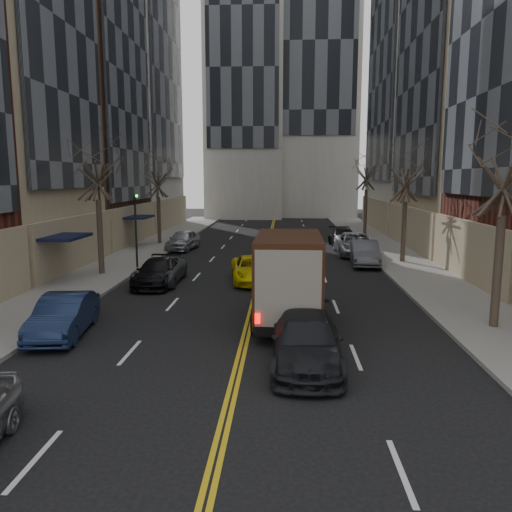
{
  "coord_description": "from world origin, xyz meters",
  "views": [
    {
      "loc": [
        1.28,
        -6.67,
        5.41
      ],
      "look_at": [
        0.14,
        13.62,
        2.2
      ],
      "focal_mm": 35.0,
      "sensor_mm": 36.0,
      "label": 1
    }
  ],
  "objects": [
    {
      "name": "ups_truck",
      "position": [
        1.47,
        11.64,
        1.69
      ],
      "size": [
        2.61,
        6.18,
        3.36
      ],
      "rotation": [
        0.0,
        0.0,
        -0.02
      ],
      "color": "black",
      "rests_on": "ground"
    },
    {
      "name": "parked_rt_c",
      "position": [
        5.95,
        32.63,
        0.71
      ],
      "size": [
        2.18,
        4.98,
        1.43
      ],
      "primitive_type": "imported",
      "rotation": [
        0.0,
        0.0,
        0.04
      ],
      "color": "black",
      "rests_on": "ground"
    },
    {
      "name": "streetwall_right",
      "position": [
        16.38,
        32.2,
        15.09
      ],
      "size": [
        12.26,
        49.0,
        34.0
      ],
      "color": "#4C301E",
      "rests_on": "ground"
    },
    {
      "name": "tree_rt_far",
      "position": [
        8.8,
        40.0,
        6.74
      ],
      "size": [
        3.2,
        3.2,
        9.11
      ],
      "color": "#382D23",
      "rests_on": "sidewalk_right"
    },
    {
      "name": "parked_lf_d",
      "position": [
        -5.1,
        17.76,
        0.66
      ],
      "size": [
        1.92,
        4.59,
        1.33
      ],
      "primitive_type": "imported",
      "rotation": [
        0.0,
        0.0,
        0.01
      ],
      "color": "black",
      "rests_on": "ground"
    },
    {
      "name": "parked_rt_a",
      "position": [
        6.3,
        24.25,
        0.76
      ],
      "size": [
        1.89,
        4.69,
        1.51
      ],
      "primitive_type": "imported",
      "rotation": [
        0.0,
        0.0,
        -0.06
      ],
      "color": "#4B4C52",
      "rests_on": "ground"
    },
    {
      "name": "traffic_signal",
      "position": [
        -7.39,
        22.0,
        2.82
      ],
      "size": [
        0.29,
        0.26,
        4.7
      ],
      "color": "black",
      "rests_on": "sidewalk_left"
    },
    {
      "name": "parked_lf_c",
      "position": [
        -5.1,
        18.22,
        0.65
      ],
      "size": [
        2.23,
        4.7,
        1.3
      ],
      "primitive_type": "imported",
      "rotation": [
        0.0,
        0.0,
        0.02
      ],
      "color": "#4B4E52",
      "rests_on": "ground"
    },
    {
      "name": "sidewalk_left",
      "position": [
        -9.0,
        27.0,
        0.07
      ],
      "size": [
        4.0,
        66.0,
        0.15
      ],
      "primitive_type": "cube",
      "color": "slate",
      "rests_on": "ground"
    },
    {
      "name": "tree_rt_near",
      "position": [
        8.8,
        11.0,
        6.45
      ],
      "size": [
        3.2,
        3.2,
        8.71
      ],
      "color": "#382D23",
      "rests_on": "sidewalk_right"
    },
    {
      "name": "taxi",
      "position": [
        -0.3,
        18.85,
        0.66
      ],
      "size": [
        2.83,
        5.02,
        1.32
      ],
      "primitive_type": "imported",
      "rotation": [
        0.0,
        0.0,
        0.14
      ],
      "color": "#DBC709",
      "rests_on": "ground"
    },
    {
      "name": "pedestrian",
      "position": [
        2.44,
        15.37,
        0.89
      ],
      "size": [
        0.58,
        0.74,
        1.79
      ],
      "primitive_type": "imported",
      "rotation": [
        0.0,
        0.0,
        1.31
      ],
      "color": "black",
      "rests_on": "ground"
    },
    {
      "name": "streetwall_left",
      "position": [
        -16.3,
        30.9,
        15.56
      ],
      "size": [
        14.0,
        49.5,
        36.0
      ],
      "color": "#562319",
      "rests_on": "ground"
    },
    {
      "name": "tree_lf_far",
      "position": [
        -8.8,
        33.0,
        6.02
      ],
      "size": [
        3.2,
        3.2,
        8.12
      ],
      "color": "#382D23",
      "rests_on": "sidewalk_left"
    },
    {
      "name": "observer_sedan",
      "position": [
        1.96,
        7.26,
        0.71
      ],
      "size": [
        2.06,
        4.95,
        1.43
      ],
      "rotation": [
        0.0,
        0.0,
        -0.01
      ],
      "color": "black",
      "rests_on": "ground"
    },
    {
      "name": "parked_lf_b",
      "position": [
        -6.28,
        9.55,
        0.7
      ],
      "size": [
        2.02,
        4.42,
        1.41
      ],
      "primitive_type": "imported",
      "rotation": [
        0.0,
        0.0,
        0.13
      ],
      "color": "#131F3C",
      "rests_on": "ground"
    },
    {
      "name": "parked_lf_e",
      "position": [
        -6.3,
        30.15,
        0.74
      ],
      "size": [
        2.25,
        4.54,
        1.49
      ],
      "primitive_type": "imported",
      "rotation": [
        0.0,
        0.0,
        -0.12
      ],
      "color": "#A4A6AB",
      "rests_on": "ground"
    },
    {
      "name": "sidewalk_right",
      "position": [
        9.0,
        27.0,
        0.07
      ],
      "size": [
        4.0,
        66.0,
        0.15
      ],
      "primitive_type": "cube",
      "color": "slate",
      "rests_on": "ground"
    },
    {
      "name": "parked_rt_b",
      "position": [
        6.3,
        28.36,
        0.78
      ],
      "size": [
        2.64,
        5.66,
        1.57
      ],
      "primitive_type": "imported",
      "rotation": [
        0.0,
        0.0,
        0.01
      ],
      "color": "#AEB0B6",
      "rests_on": "ground"
    },
    {
      "name": "tree_lf_mid",
      "position": [
        -8.8,
        20.0,
        6.6
      ],
      "size": [
        3.2,
        3.2,
        8.91
      ],
      "color": "#382D23",
      "rests_on": "sidewalk_left"
    },
    {
      "name": "tree_rt_mid",
      "position": [
        8.8,
        25.0,
        6.17
      ],
      "size": [
        3.2,
        3.2,
        8.32
      ],
      "color": "#382D23",
      "rests_on": "sidewalk_right"
    }
  ]
}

